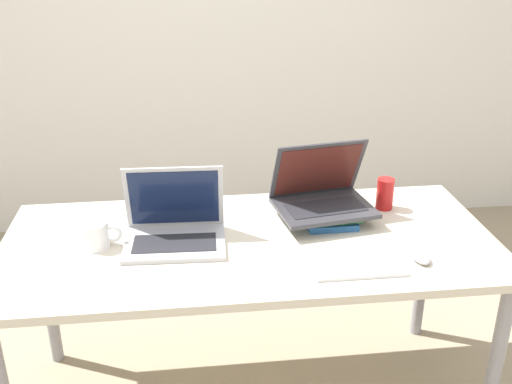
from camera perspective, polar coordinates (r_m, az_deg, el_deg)
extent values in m
cube|color=beige|center=(2.10, -0.60, -4.90)|extent=(1.72, 0.77, 0.03)
cylinder|color=gray|center=(2.26, 21.80, -15.25)|extent=(0.05, 0.05, 0.68)
cylinder|color=gray|center=(2.62, -19.24, -8.99)|extent=(0.05, 0.05, 0.68)
cylinder|color=gray|center=(2.74, 15.64, -7.01)|extent=(0.05, 0.05, 0.68)
cube|color=#B2B2B7|center=(2.07, -7.72, -4.86)|extent=(0.35, 0.26, 0.02)
cube|color=#232328|center=(2.05, -7.76, -4.83)|extent=(0.29, 0.14, 0.00)
cube|color=#B2B2B7|center=(2.10, -7.79, -0.49)|extent=(0.34, 0.07, 0.24)
cube|color=#0F1938|center=(2.10, -7.80, -0.57)|extent=(0.31, 0.06, 0.21)
cube|color=#235693|center=(2.24, 6.93, -2.45)|extent=(0.18, 0.20, 0.02)
cube|color=#33753D|center=(2.24, 6.84, -1.78)|extent=(0.22, 0.22, 0.02)
cube|color=#333338|center=(2.21, 6.48, -1.51)|extent=(0.38, 0.31, 0.02)
cube|color=#232328|center=(2.19, 6.64, -1.45)|extent=(0.30, 0.18, 0.00)
cube|color=#333338|center=(2.23, 5.90, 2.18)|extent=(0.36, 0.16, 0.24)
cube|color=#4C1E19|center=(2.22, 5.93, 2.10)|extent=(0.32, 0.14, 0.21)
cube|color=silver|center=(1.94, 9.79, -7.23)|extent=(0.30, 0.11, 0.01)
cube|color=silver|center=(1.94, 9.80, -7.05)|extent=(0.27, 0.09, 0.00)
ellipsoid|color=#B2B2B7|center=(2.04, 15.38, -5.89)|extent=(0.06, 0.11, 0.03)
cylinder|color=white|center=(2.10, -15.12, -3.97)|extent=(0.09, 0.09, 0.09)
torus|color=white|center=(2.09, -13.51, -3.91)|extent=(0.06, 0.01, 0.06)
cylinder|color=red|center=(2.35, 12.18, -0.17)|extent=(0.07, 0.07, 0.12)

